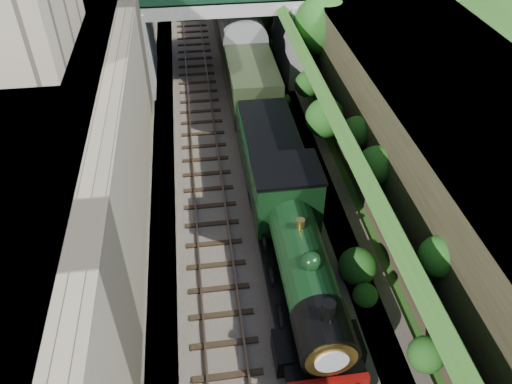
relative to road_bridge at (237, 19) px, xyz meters
name	(u,v)px	position (x,y,z in m)	size (l,w,h in m)	color
trackbed	(231,102)	(-0.94, -4.00, -3.98)	(10.00, 90.00, 0.20)	#473F38
retaining_wall	(137,58)	(-6.44, -4.00, -0.58)	(1.00, 90.00, 7.00)	#756B56
street_plateau_left	(76,62)	(-9.94, -4.00, -0.58)	(6.00, 90.00, 7.00)	#262628
street_plateau_right	(379,50)	(8.56, -4.00, -0.95)	(8.00, 90.00, 6.25)	#262628
embankment_slope	(314,72)	(4.02, -5.62, -1.38)	(4.47, 90.00, 6.36)	#1E4714
track_left	(200,103)	(-2.94, -4.00, -3.83)	(2.50, 90.00, 0.20)	black
track_right	(249,99)	(0.26, -4.00, -3.83)	(2.50, 90.00, 0.20)	black
road_bridge	(237,19)	(0.00, 0.00, 0.00)	(16.00, 6.40, 7.25)	gray
building_near	(15,2)	(-10.44, -10.00, 4.92)	(4.00, 8.00, 4.00)	gray
tree	(324,27)	(4.97, -3.57, 0.57)	(3.60, 3.80, 6.60)	black
locomotive	(299,256)	(0.26, -19.60, -2.18)	(3.10, 10.22, 3.83)	black
tender	(269,154)	(0.26, -12.24, -2.46)	(2.70, 6.00, 3.05)	black
coach_front	(241,46)	(0.26, 0.36, -2.03)	(2.90, 18.00, 3.70)	black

